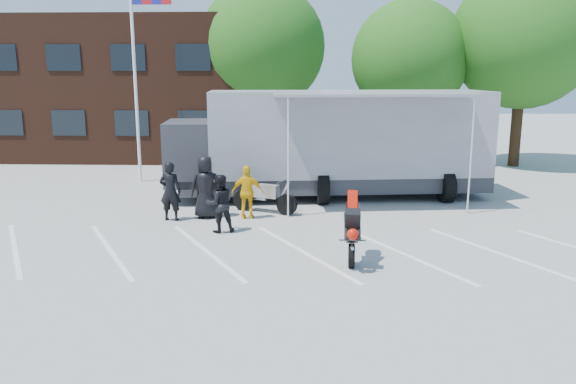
# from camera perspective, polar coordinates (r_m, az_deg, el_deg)

# --- Properties ---
(ground) EXTENTS (100.00, 100.00, 0.00)m
(ground) POSITION_cam_1_polar(r_m,az_deg,el_deg) (12.86, 0.64, -7.50)
(ground) COLOR #9D9D98
(ground) RESTS_ON ground
(parking_bay_lines) EXTENTS (18.09, 13.33, 0.01)m
(parking_bay_lines) POSITION_cam_1_polar(r_m,az_deg,el_deg) (13.81, 0.75, -6.10)
(parking_bay_lines) COLOR white
(parking_bay_lines) RESTS_ON ground
(office_building) EXTENTS (18.00, 8.00, 7.00)m
(office_building) POSITION_cam_1_polar(r_m,az_deg,el_deg) (31.85, -17.03, 10.03)
(office_building) COLOR #422115
(office_building) RESTS_ON ground
(flagpole) EXTENTS (1.61, 0.12, 8.00)m
(flagpole) POSITION_cam_1_polar(r_m,az_deg,el_deg) (23.09, -14.78, 13.48)
(flagpole) COLOR white
(flagpole) RESTS_ON ground
(tree_left) EXTENTS (6.12, 6.12, 8.64)m
(tree_left) POSITION_cam_1_polar(r_m,az_deg,el_deg) (28.25, -2.65, 14.54)
(tree_left) COLOR #382314
(tree_left) RESTS_ON ground
(tree_mid) EXTENTS (5.44, 5.44, 7.68)m
(tree_mid) POSITION_cam_1_polar(r_m,az_deg,el_deg) (27.54, 12.25, 13.07)
(tree_mid) COLOR #382314
(tree_mid) RESTS_ON ground
(tree_right) EXTENTS (6.46, 6.46, 9.12)m
(tree_right) POSITION_cam_1_polar(r_m,az_deg,el_deg) (28.38, 22.83, 14.27)
(tree_right) COLOR #382314
(tree_right) RESTS_ON ground
(transporter_truck) EXTENTS (12.17, 6.83, 3.70)m
(transporter_truck) POSITION_cam_1_polar(r_m,az_deg,el_deg) (19.98, 4.59, -0.47)
(transporter_truck) COLOR #92939A
(transporter_truck) RESTS_ON ground
(parked_motorcycle) EXTENTS (2.34, 1.53, 1.16)m
(parked_motorcycle) POSITION_cam_1_polar(r_m,az_deg,el_deg) (17.65, -2.38, -2.10)
(parked_motorcycle) COLOR #B0B0B5
(parked_motorcycle) RESTS_ON ground
(stunt_bike_rider) EXTENTS (0.81, 1.60, 1.84)m
(stunt_bike_rider) POSITION_cam_1_polar(r_m,az_deg,el_deg) (13.43, 6.38, -6.72)
(stunt_bike_rider) COLOR black
(stunt_bike_rider) RESTS_ON ground
(spectator_leather_a) EXTENTS (0.99, 0.71, 1.90)m
(spectator_leather_a) POSITION_cam_1_polar(r_m,az_deg,el_deg) (17.00, -8.36, 0.51)
(spectator_leather_a) COLOR black
(spectator_leather_a) RESTS_ON ground
(spectator_leather_b) EXTENTS (0.68, 0.48, 1.76)m
(spectator_leather_b) POSITION_cam_1_polar(r_m,az_deg,el_deg) (16.89, -11.87, 0.07)
(spectator_leather_b) COLOR black
(spectator_leather_b) RESTS_ON ground
(spectator_leather_c) EXTENTS (0.93, 0.82, 1.60)m
(spectator_leather_c) POSITION_cam_1_polar(r_m,az_deg,el_deg) (15.43, -6.92, -1.17)
(spectator_leather_c) COLOR black
(spectator_leather_c) RESTS_ON ground
(spectator_hivis) EXTENTS (0.95, 0.41, 1.61)m
(spectator_hivis) POSITION_cam_1_polar(r_m,az_deg,el_deg) (16.80, -4.14, -0.03)
(spectator_hivis) COLOR yellow
(spectator_hivis) RESTS_ON ground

